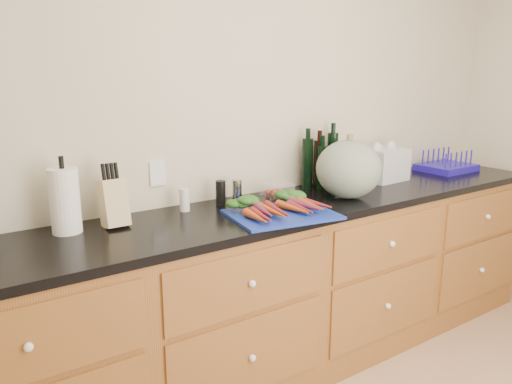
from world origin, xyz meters
TOP-DOWN VIEW (x-y plane):
  - wall_back at (0.00, 1.62)m, footprint 4.10×0.05m
  - cabinets at (0.00, 1.30)m, footprint 3.60×0.64m
  - countertop at (0.00, 1.30)m, footprint 3.64×0.62m
  - cutting_board at (-0.17, 1.14)m, footprint 0.54×0.45m
  - carrots at (-0.17, 1.19)m, footprint 0.41×0.30m
  - squash at (0.34, 1.22)m, footprint 0.35×0.35m
  - paper_towel at (-1.08, 1.46)m, footprint 0.12×0.12m
  - knife_block at (-0.88, 1.44)m, footprint 0.10×0.10m
  - grinder_salt at (-0.51, 1.48)m, footprint 0.05×0.05m
  - grinder_pepper at (-0.31, 1.48)m, footprint 0.05×0.05m
  - canister_chrome at (-0.21, 1.48)m, footprint 0.05×0.05m
  - tomato_box at (0.05, 1.47)m, footprint 0.15×0.12m
  - bottles at (0.40, 1.51)m, footprint 0.26×0.13m
  - grocery_bag at (0.85, 1.42)m, footprint 0.29×0.23m
  - dish_rack at (1.46, 1.38)m, footprint 0.36×0.29m

SIDE VIEW (x-z plane):
  - cabinets at x=0.00m, z-range 0.00..0.90m
  - countertop at x=0.00m, z-range 0.90..0.94m
  - cutting_board at x=-0.17m, z-range 0.94..0.95m
  - tomato_box at x=0.05m, z-range 0.94..1.01m
  - dish_rack at x=1.46m, z-range 0.90..1.05m
  - carrots at x=-0.17m, z-range 0.95..1.01m
  - grinder_salt at x=-0.51m, z-range 0.94..1.05m
  - canister_chrome at x=-0.21m, z-range 0.94..1.06m
  - grinder_pepper at x=-0.31m, z-range 0.94..1.07m
  - grocery_bag at x=0.85m, z-range 0.94..1.14m
  - knife_block at x=-0.88m, z-range 0.94..1.15m
  - paper_towel at x=-1.08m, z-range 0.94..1.22m
  - bottles at x=0.40m, z-range 0.93..1.24m
  - squash at x=0.34m, z-range 0.94..1.26m
  - wall_back at x=0.00m, z-range 0.00..2.60m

